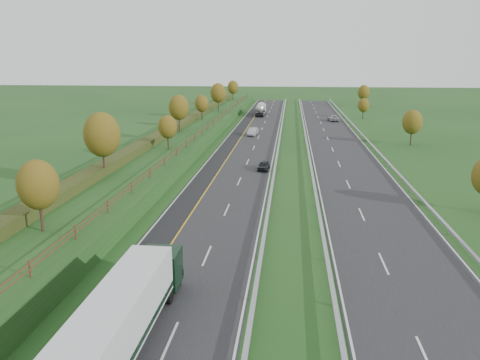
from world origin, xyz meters
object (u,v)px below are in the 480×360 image
at_px(car_small_far, 261,109).
at_px(car_dark_near, 264,165).
at_px(road_tanker, 261,109).
at_px(car_oncoming, 333,118).
at_px(car_silver_mid, 253,132).
at_px(box_lorry, 124,316).

bearing_deg(car_small_far, car_dark_near, -92.32).
bearing_deg(road_tanker, car_oncoming, -29.75).
xyz_separation_m(car_silver_mid, car_oncoming, (18.76, 25.54, -0.05)).
xyz_separation_m(box_lorry, car_small_far, (-0.70, 122.27, -1.57)).
distance_m(box_lorry, car_oncoming, 103.08).
xyz_separation_m(box_lorry, car_oncoming, (19.43, 101.22, -1.55)).
height_order(box_lorry, car_dark_near, box_lorry).
relative_size(road_tanker, car_small_far, 2.27).
height_order(box_lorry, road_tanker, box_lorry).
bearing_deg(car_oncoming, car_dark_near, 68.86).
relative_size(box_lorry, car_silver_mid, 3.42).
bearing_deg(car_silver_mid, car_oncoming, 59.81).
relative_size(box_lorry, car_dark_near, 4.35).
relative_size(road_tanker, car_dark_near, 3.00).
xyz_separation_m(box_lorry, road_tanker, (-0.08, 112.37, -0.47)).
bearing_deg(car_small_far, road_tanker, -92.77).
height_order(road_tanker, car_oncoming, road_tanker).
height_order(car_dark_near, car_silver_mid, car_silver_mid).
bearing_deg(car_dark_near, road_tanker, 97.79).
relative_size(car_small_far, car_oncoming, 0.93).
relative_size(road_tanker, car_silver_mid, 2.36).
xyz_separation_m(car_silver_mid, car_small_far, (-1.37, 46.59, -0.07)).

